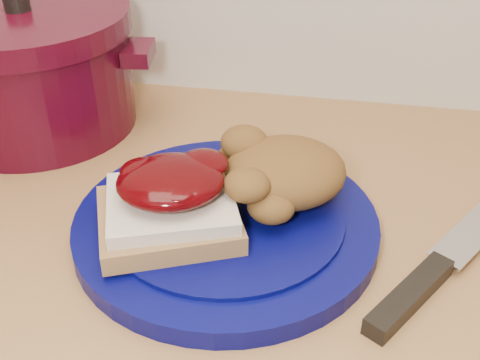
# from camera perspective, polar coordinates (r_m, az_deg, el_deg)

# --- Properties ---
(plate) EXTENTS (0.37, 0.37, 0.02)m
(plate) POSITION_cam_1_polar(r_m,az_deg,el_deg) (0.58, -1.33, -4.27)
(plate) COLOR #050647
(plate) RESTS_ON wood_countertop
(sandwich) EXTENTS (0.16, 0.15, 0.06)m
(sandwich) POSITION_cam_1_polar(r_m,az_deg,el_deg) (0.55, -6.67, -2.04)
(sandwich) COLOR olive
(sandwich) RESTS_ON plate
(stuffing_mound) EXTENTS (0.14, 0.13, 0.06)m
(stuffing_mound) POSITION_cam_1_polar(r_m,az_deg,el_deg) (0.58, 4.28, 0.76)
(stuffing_mound) COLOR brown
(stuffing_mound) RESTS_ON plate
(chef_knife) EXTENTS (0.19, 0.27, 0.02)m
(chef_knife) POSITION_cam_1_polar(r_m,az_deg,el_deg) (0.56, 17.89, -8.27)
(chef_knife) COLOR black
(chef_knife) RESTS_ON wood_countertop
(dutch_oven) EXTENTS (0.31, 0.29, 0.16)m
(dutch_oven) POSITION_cam_1_polar(r_m,az_deg,el_deg) (0.79, -19.27, 9.95)
(dutch_oven) COLOR #390513
(dutch_oven) RESTS_ON wood_countertop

